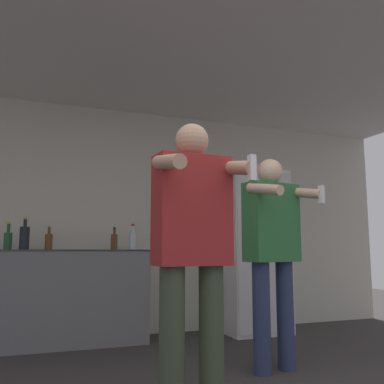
{
  "coord_description": "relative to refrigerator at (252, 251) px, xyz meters",
  "views": [
    {
      "loc": [
        -1.01,
        -1.74,
        0.93
      ],
      "look_at": [
        -0.14,
        0.56,
        1.27
      ],
      "focal_mm": 40.0,
      "sensor_mm": 36.0,
      "label": 1
    }
  ],
  "objects": [
    {
      "name": "person_woman_foreground",
      "position": [
        -1.57,
        -2.19,
        0.02
      ],
      "size": [
        0.51,
        0.46,
        1.67
      ],
      "color": "#38422D",
      "rests_on": "ground_plane"
    },
    {
      "name": "bottle_green_wine",
      "position": [
        -2.27,
        0.02,
        0.1
      ],
      "size": [
        0.07,
        0.07,
        0.24
      ],
      "color": "#563314",
      "rests_on": "counter"
    },
    {
      "name": "person_man_side",
      "position": [
        -0.62,
        -1.49,
        0.05
      ],
      "size": [
        0.57,
        0.53,
        1.67
      ],
      "color": "navy",
      "rests_on": "ground_plane"
    },
    {
      "name": "bottle_amber_bourbon",
      "position": [
        -2.64,
        0.02,
        0.11
      ],
      "size": [
        0.08,
        0.08,
        0.27
      ],
      "color": "#194723",
      "rests_on": "counter"
    },
    {
      "name": "bottle_red_label",
      "position": [
        -2.49,
        0.02,
        0.14
      ],
      "size": [
        0.09,
        0.09,
        0.32
      ],
      "color": "black",
      "rests_on": "counter"
    },
    {
      "name": "bottle_short_whiskey",
      "position": [
        -1.42,
        0.02,
        0.12
      ],
      "size": [
        0.08,
        0.08,
        0.27
      ],
      "color": "silver",
      "rests_on": "counter"
    },
    {
      "name": "ceiling_slab",
      "position": [
        -1.43,
        -1.21,
        1.65
      ],
      "size": [
        7.0,
        3.59,
        0.05
      ],
      "color": "silver",
      "rests_on": "wall_back"
    },
    {
      "name": "wall_back",
      "position": [
        -1.43,
        0.36,
        0.35
      ],
      "size": [
        7.0,
        0.06,
        2.55
      ],
      "color": "beige",
      "rests_on": "ground_plane"
    },
    {
      "name": "refrigerator",
      "position": [
        0.0,
        0.0,
        0.0
      ],
      "size": [
        0.71,
        0.69,
        1.85
      ],
      "color": "white",
      "rests_on": "ground_plane"
    },
    {
      "name": "bottle_tall_gin",
      "position": [
        -1.61,
        0.02,
        0.1
      ],
      "size": [
        0.07,
        0.07,
        0.24
      ],
      "color": "#563314",
      "rests_on": "counter"
    },
    {
      "name": "counter",
      "position": [
        -2.06,
        0.06,
        -0.46
      ],
      "size": [
        1.6,
        0.56,
        0.94
      ],
      "color": "slate",
      "rests_on": "ground_plane"
    }
  ]
}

